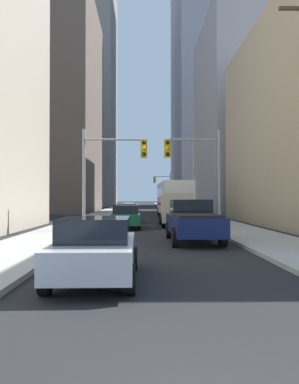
% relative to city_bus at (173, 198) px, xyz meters
% --- Properties ---
extents(sidewalk_left, '(3.27, 160.00, 0.15)m').
position_rel_city_bus_xyz_m(sidewalk_left, '(-7.40, 16.59, -1.85)').
color(sidewalk_left, '#9E9E99').
rests_on(sidewalk_left, ground).
extents(sidewalk_right, '(3.27, 160.00, 0.15)m').
position_rel_city_bus_xyz_m(sidewalk_right, '(2.63, 16.59, -1.85)').
color(sidewalk_right, '#9E9E99').
rests_on(sidewalk_right, ground).
extents(city_bus, '(2.67, 11.52, 3.40)m').
position_rel_city_bus_xyz_m(city_bus, '(0.00, 0.00, 0.00)').
color(city_bus, silver).
rests_on(city_bus, ground).
extents(pickup_truck_navy, '(2.20, 5.44, 1.90)m').
position_rel_city_bus_xyz_m(pickup_truck_navy, '(-0.66, -19.14, -1.00)').
color(pickup_truck_navy, '#141E4C').
rests_on(pickup_truck_navy, ground).
extents(cargo_van_beige, '(2.17, 5.28, 2.26)m').
position_rel_city_bus_xyz_m(cargo_van_beige, '(-0.61, -9.64, -0.64)').
color(cargo_van_beige, '#C6B793').
rests_on(cargo_van_beige, ground).
extents(sedan_silver, '(1.95, 4.22, 1.52)m').
position_rel_city_bus_xyz_m(sedan_silver, '(-4.06, -27.21, -1.16)').
color(sedan_silver, '#B7BABF').
rests_on(sedan_silver, ground).
extents(sedan_green, '(1.95, 4.26, 1.52)m').
position_rel_city_bus_xyz_m(sedan_green, '(-4.01, -11.74, -1.16)').
color(sedan_green, '#195938').
rests_on(sedan_green, ground).
extents(sedan_red, '(1.95, 4.25, 1.52)m').
position_rel_city_bus_xyz_m(sedan_red, '(-4.12, -5.77, -1.16)').
color(sedan_red, maroon).
rests_on(sedan_red, ground).
extents(traffic_signal_near_left, '(3.79, 0.44, 6.00)m').
position_rel_city_bus_xyz_m(traffic_signal_near_left, '(-4.75, -13.93, 2.11)').
color(traffic_signal_near_left, gray).
rests_on(traffic_signal_near_left, ground).
extents(traffic_signal_near_right, '(3.35, 0.44, 6.00)m').
position_rel_city_bus_xyz_m(traffic_signal_near_right, '(0.19, -13.93, 2.09)').
color(traffic_signal_near_right, gray).
rests_on(traffic_signal_near_right, ground).
extents(traffic_signal_far_right, '(2.84, 0.44, 6.00)m').
position_rel_city_bus_xyz_m(traffic_signal_far_right, '(0.43, 25.32, 2.07)').
color(traffic_signal_far_right, gray).
rests_on(traffic_signal_far_right, ground).
extents(street_lamp_right, '(2.36, 0.32, 7.50)m').
position_rel_city_bus_xyz_m(street_lamp_right, '(1.33, -2.12, 2.61)').
color(street_lamp_right, gray).
rests_on(street_lamp_right, ground).
extents(building_left_mid_office, '(20.39, 20.52, 29.43)m').
position_rel_city_bus_xyz_m(building_left_mid_office, '(-19.77, 18.58, 12.78)').
color(building_left_mid_office, '#66564C').
rests_on(building_left_mid_office, ground).
extents(building_left_far_tower, '(21.14, 23.06, 54.30)m').
position_rel_city_bus_xyz_m(building_left_far_tower, '(-20.26, 56.29, 25.22)').
color(building_left_far_tower, gray).
rests_on(building_left_far_tower, ground).
extents(building_right_mid_block, '(23.72, 18.08, 24.96)m').
position_rel_city_bus_xyz_m(building_right_mid_block, '(17.00, 13.93, 10.55)').
color(building_right_mid_block, '#93939E').
rests_on(building_right_mid_block, ground).
extents(building_right_far_highrise, '(17.29, 28.70, 65.71)m').
position_rel_city_bus_xyz_m(building_right_far_highrise, '(13.54, 53.99, 30.93)').
color(building_right_far_highrise, '#93939E').
rests_on(building_right_far_highrise, ground).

